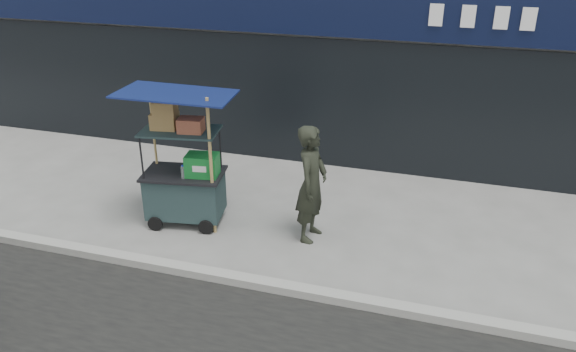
% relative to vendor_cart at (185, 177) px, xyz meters
% --- Properties ---
extents(ground, '(80.00, 80.00, 0.00)m').
position_rel_vendor_cart_xyz_m(ground, '(1.11, -1.11, -0.76)').
color(ground, slate).
rests_on(ground, ground).
extents(curb, '(80.00, 0.18, 0.12)m').
position_rel_vendor_cart_xyz_m(curb, '(1.11, -1.31, -0.70)').
color(curb, gray).
rests_on(curb, ground).
extents(vendor_cart, '(1.76, 1.37, 2.16)m').
position_rel_vendor_cart_xyz_m(vendor_cart, '(0.00, 0.00, 0.00)').
color(vendor_cart, '#182929').
rests_on(vendor_cart, ground).
extents(vendor_man, '(0.48, 0.68, 1.75)m').
position_rel_vendor_cart_xyz_m(vendor_man, '(1.95, 0.11, 0.12)').
color(vendor_man, black).
rests_on(vendor_man, ground).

